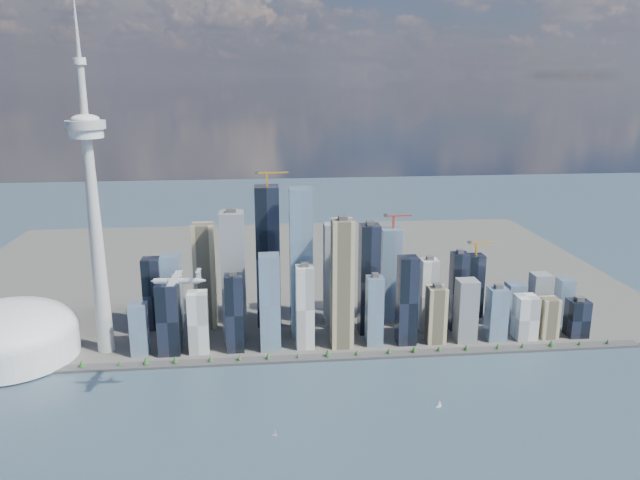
{
  "coord_description": "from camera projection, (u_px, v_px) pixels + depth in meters",
  "views": [
    {
      "loc": [
        -56.68,
        -627.72,
        423.31
      ],
      "look_at": [
        34.2,
        260.0,
        187.46
      ],
      "focal_mm": 35.0,
      "sensor_mm": 36.0,
      "label": 1
    }
  ],
  "objects": [
    {
      "name": "needle_tower",
      "position": [
        93.0,
        206.0,
        925.82
      ],
      "size": [
        56.0,
        56.0,
        550.5
      ],
      "color": "#A9A9A4",
      "rests_on": "land"
    },
    {
      "name": "ground",
      "position": [
        313.0,
        455.0,
        717.47
      ],
      "size": [
        4000.0,
        4000.0,
        0.0
      ],
      "primitive_type": "plane",
      "color": "#314656",
      "rests_on": "ground"
    },
    {
      "name": "sailboat_west",
      "position": [
        275.0,
        433.0,
        756.06
      ],
      "size": [
        6.81,
        3.92,
        9.63
      ],
      "rotation": [
        0.0,
        0.0,
        -0.37
      ],
      "color": "silver",
      "rests_on": "ground"
    },
    {
      "name": "airplane",
      "position": [
        178.0,
        280.0,
        768.74
      ],
      "size": [
        68.71,
        60.77,
        16.75
      ],
      "rotation": [
        0.0,
        0.0,
        -0.07
      ],
      "color": "silver",
      "rests_on": "ground"
    },
    {
      "name": "shoreline_trees",
      "position": [
        299.0,
        355.0,
        955.67
      ],
      "size": [
        960.53,
        7.2,
        8.8
      ],
      "color": "#3F2D1E",
      "rests_on": "seawall"
    },
    {
      "name": "skyscraper_cluster",
      "position": [
        331.0,
        288.0,
        1025.84
      ],
      "size": [
        736.0,
        142.0,
        269.6
      ],
      "color": "black",
      "rests_on": "land"
    },
    {
      "name": "land",
      "position": [
        285.0,
        271.0,
        1390.33
      ],
      "size": [
        1400.0,
        900.0,
        3.0
      ],
      "primitive_type": "cube",
      "color": "#4C4C47",
      "rests_on": "ground"
    },
    {
      "name": "dome_stadium",
      "position": [
        9.0,
        335.0,
        952.6
      ],
      "size": [
        200.0,
        200.0,
        86.0
      ],
      "color": "silver",
      "rests_on": "land"
    },
    {
      "name": "sailboat_east",
      "position": [
        439.0,
        405.0,
        821.29
      ],
      "size": [
        7.77,
        3.44,
        10.75
      ],
      "rotation": [
        0.0,
        0.0,
        0.22
      ],
      "color": "silver",
      "rests_on": "ground"
    },
    {
      "name": "seawall",
      "position": [
        299.0,
        359.0,
        957.4
      ],
      "size": [
        1100.0,
        22.0,
        4.0
      ],
      "primitive_type": "cube",
      "color": "#383838",
      "rests_on": "ground"
    }
  ]
}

